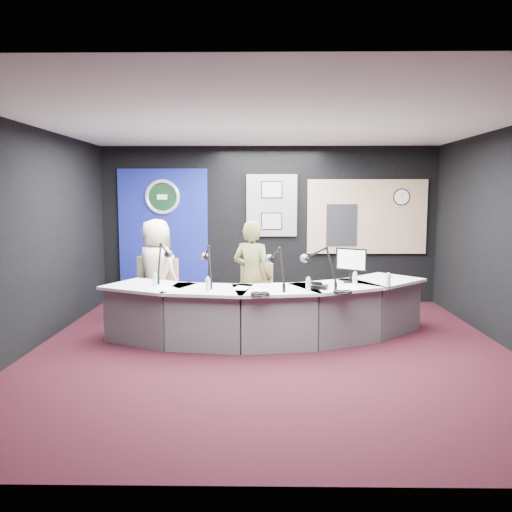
{
  "coord_description": "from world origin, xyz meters",
  "views": [
    {
      "loc": [
        -0.1,
        -6.22,
        1.94
      ],
      "look_at": [
        -0.2,
        0.8,
        1.1
      ],
      "focal_mm": 36.0,
      "sensor_mm": 36.0,
      "label": 1
    }
  ],
  "objects_px": {
    "broadcast_desk": "(267,312)",
    "person_woman": "(252,277)",
    "armchair_right": "(252,299)",
    "armchair_left": "(157,290)",
    "person_man": "(157,271)"
  },
  "relations": [
    {
      "from": "broadcast_desk",
      "to": "person_woman",
      "type": "bearing_deg",
      "value": 118.2
    },
    {
      "from": "broadcast_desk",
      "to": "armchair_left",
      "type": "relative_size",
      "value": 4.65
    },
    {
      "from": "person_man",
      "to": "broadcast_desk",
      "type": "bearing_deg",
      "value": -178.7
    },
    {
      "from": "broadcast_desk",
      "to": "person_man",
      "type": "bearing_deg",
      "value": 150.26
    },
    {
      "from": "broadcast_desk",
      "to": "armchair_left",
      "type": "bearing_deg",
      "value": 150.26
    },
    {
      "from": "broadcast_desk",
      "to": "armchair_left",
      "type": "height_order",
      "value": "armchair_left"
    },
    {
      "from": "armchair_left",
      "to": "armchair_right",
      "type": "height_order",
      "value": "armchair_left"
    },
    {
      "from": "broadcast_desk",
      "to": "person_woman",
      "type": "distance_m",
      "value": 0.6
    },
    {
      "from": "person_woman",
      "to": "broadcast_desk",
      "type": "bearing_deg",
      "value": 141.23
    },
    {
      "from": "armchair_right",
      "to": "armchair_left",
      "type": "bearing_deg",
      "value": 174.28
    },
    {
      "from": "broadcast_desk",
      "to": "person_woman",
      "type": "xyz_separation_m",
      "value": [
        -0.2,
        0.38,
        0.42
      ]
    },
    {
      "from": "armchair_left",
      "to": "armchair_right",
      "type": "xyz_separation_m",
      "value": [
        1.48,
        -0.58,
        -0.02
      ]
    },
    {
      "from": "broadcast_desk",
      "to": "person_man",
      "type": "relative_size",
      "value": 2.85
    },
    {
      "from": "broadcast_desk",
      "to": "armchair_right",
      "type": "distance_m",
      "value": 0.44
    },
    {
      "from": "broadcast_desk",
      "to": "armchair_right",
      "type": "relative_size",
      "value": 4.86
    }
  ]
}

